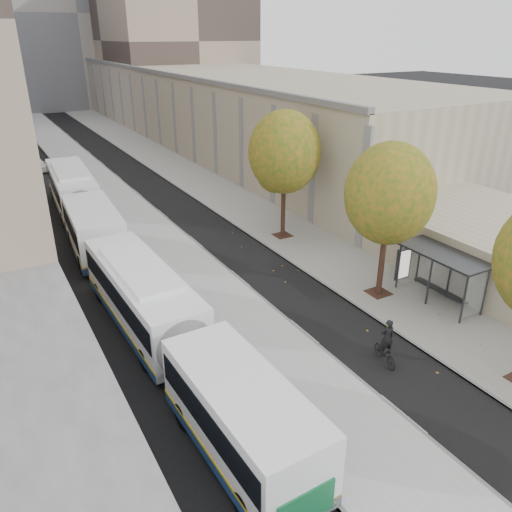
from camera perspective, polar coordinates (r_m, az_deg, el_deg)
bus_platform at (r=41.03m, az=-15.95°, el=6.22°), size 4.25×150.00×0.15m
sidewalk at (r=43.47m, az=-5.67°, el=7.98°), size 4.75×150.00×0.08m
building_tan at (r=73.36m, az=-7.15°, el=17.65°), size 18.00×92.00×8.00m
building_far_block at (r=101.03m, az=-20.87°, el=24.39°), size 30.00×18.00×30.00m
bus_shelter at (r=25.25m, az=20.87°, el=-0.51°), size 1.90×4.40×2.53m
tree_c at (r=24.01m, az=15.01°, el=6.87°), size 4.20×4.20×7.28m
tree_d at (r=30.77m, az=3.28°, el=11.75°), size 4.40×4.40×7.60m
bus_near at (r=19.43m, az=-9.19°, el=-8.99°), size 2.92×16.75×2.78m
bus_far at (r=35.58m, az=-19.44°, el=5.65°), size 3.64×17.61×2.91m
cyclist at (r=20.60m, az=14.62°, el=-10.05°), size 0.74×1.60×1.98m
distant_car at (r=52.71m, az=-23.90°, el=9.58°), size 2.28×3.96×1.27m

